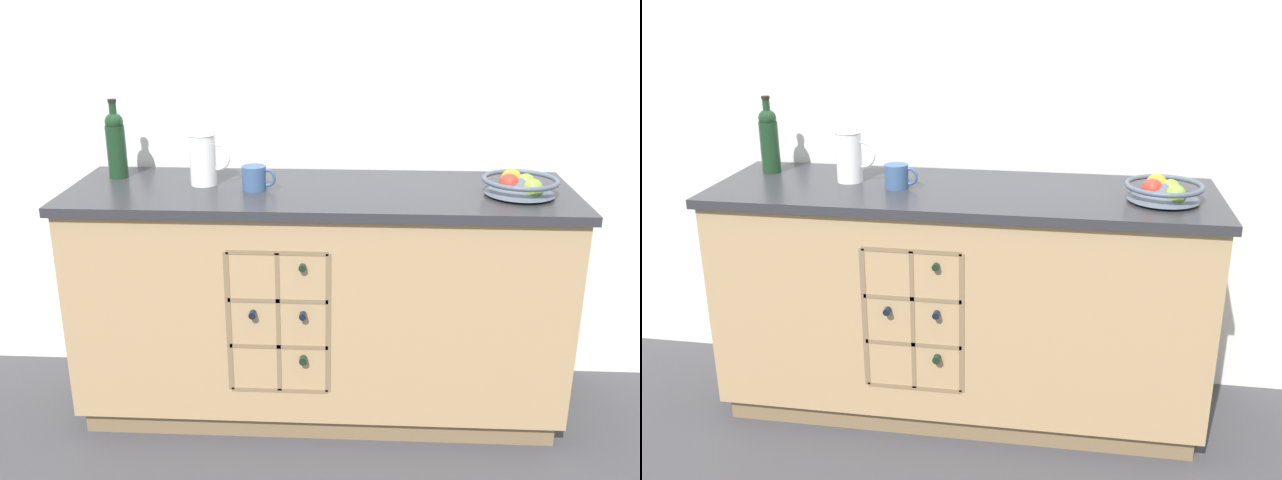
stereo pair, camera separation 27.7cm
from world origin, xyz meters
TOP-DOWN VIEW (x-y plane):
  - ground_plane at (0.00, 0.00)m, footprint 14.00×14.00m
  - back_wall at (0.00, 0.36)m, footprint 4.40×0.06m
  - kitchen_island at (-0.00, -0.00)m, footprint 1.92×0.62m
  - fruit_bowl at (0.73, -0.05)m, footprint 0.28×0.28m
  - white_pitcher at (-0.45, 0.04)m, footprint 0.16×0.11m
  - ceramic_mug at (-0.24, -0.03)m, footprint 0.13×0.09m
  - standing_wine_bottle at (-0.82, 0.13)m, footprint 0.08×0.08m

SIDE VIEW (x-z plane):
  - ground_plane at x=0.00m, z-range 0.00..0.00m
  - kitchen_island at x=0.00m, z-range 0.01..0.95m
  - fruit_bowl at x=0.73m, z-range 0.94..1.02m
  - ceramic_mug at x=-0.24m, z-range 0.94..1.03m
  - white_pitcher at x=-0.45m, z-range 0.94..1.14m
  - standing_wine_bottle at x=-0.82m, z-range 0.92..1.23m
  - back_wall at x=0.00m, z-range 0.00..2.55m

